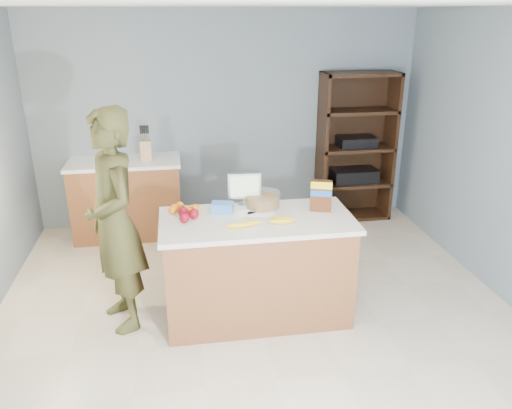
{
  "coord_description": "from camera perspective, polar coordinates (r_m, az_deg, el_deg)",
  "views": [
    {
      "loc": [
        -0.6,
        -3.35,
        2.45
      ],
      "look_at": [
        0.0,
        0.35,
        1.0
      ],
      "focal_mm": 35.0,
      "sensor_mm": 36.0,
      "label": 1
    }
  ],
  "objects": [
    {
      "name": "person",
      "position": [
        4.07,
        -15.86,
        -1.97
      ],
      "size": [
        0.66,
        0.78,
        1.81
      ],
      "primitive_type": "imported",
      "rotation": [
        0.0,
        0.0,
        -1.17
      ],
      "color": "#403F1D",
      "rests_on": "ground"
    },
    {
      "name": "cereal_box",
      "position": [
        4.14,
        7.45,
        1.25
      ],
      "size": [
        0.19,
        0.11,
        0.26
      ],
      "color": "#592B14",
      "rests_on": "counter_peninsula"
    },
    {
      "name": "blue_carton",
      "position": [
        4.13,
        -3.87,
        -0.33
      ],
      "size": [
        0.2,
        0.16,
        0.08
      ],
      "primitive_type": "cube",
      "rotation": [
        0.0,
        0.0,
        -0.24
      ],
      "color": "blue",
      "rests_on": "counter_peninsula"
    },
    {
      "name": "back_cabinet",
      "position": [
        5.93,
        -14.46,
        0.76
      ],
      "size": [
        1.24,
        0.62,
        0.9
      ],
      "color": "brown",
      "rests_on": "ground"
    },
    {
      "name": "oranges",
      "position": [
        4.17,
        -8.43,
        -0.41
      ],
      "size": [
        0.26,
        0.16,
        0.07
      ],
      "color": "orange",
      "rests_on": "counter_peninsula"
    },
    {
      "name": "bananas",
      "position": [
        3.88,
        0.85,
        -2.04
      ],
      "size": [
        0.57,
        0.14,
        0.04
      ],
      "color": "yellow",
      "rests_on": "counter_peninsula"
    },
    {
      "name": "counter_peninsula",
      "position": [
        4.22,
        0.11,
        -7.67
      ],
      "size": [
        1.56,
        0.76,
        0.9
      ],
      "color": "brown",
      "rests_on": "ground"
    },
    {
      "name": "envelopes",
      "position": [
        4.12,
        -0.1,
        -0.94
      ],
      "size": [
        0.32,
        0.23,
        0.0
      ],
      "color": "white",
      "rests_on": "counter_peninsula"
    },
    {
      "name": "salad_bowl",
      "position": [
        4.22,
        0.78,
        0.45
      ],
      "size": [
        0.3,
        0.3,
        0.13
      ],
      "color": "#267219",
      "rests_on": "counter_peninsula"
    },
    {
      "name": "floor",
      "position": [
        4.19,
        0.79,
        -14.61
      ],
      "size": [
        4.5,
        5.0,
        0.02
      ],
      "primitive_type": "cube",
      "color": "beige",
      "rests_on": "ground"
    },
    {
      "name": "shelving_unit",
      "position": [
        6.29,
        11.16,
        6.16
      ],
      "size": [
        0.9,
        0.4,
        1.8
      ],
      "color": "black",
      "rests_on": "ground"
    },
    {
      "name": "knife_block",
      "position": [
        5.71,
        -12.48,
        6.15
      ],
      "size": [
        0.12,
        0.1,
        0.31
      ],
      "color": "tan",
      "rests_on": "back_cabinet"
    },
    {
      "name": "walls",
      "position": [
        3.49,
        0.93,
        7.95
      ],
      "size": [
        4.52,
        5.02,
        2.51
      ],
      "color": "slate",
      "rests_on": "ground"
    },
    {
      "name": "tv",
      "position": [
        4.23,
        -1.33,
        1.98
      ],
      "size": [
        0.28,
        0.12,
        0.28
      ],
      "color": "silver",
      "rests_on": "counter_peninsula"
    },
    {
      "name": "apples",
      "position": [
        4.01,
        -7.88,
        -1.13
      ],
      "size": [
        0.17,
        0.21,
        0.08
      ],
      "color": "maroon",
      "rests_on": "counter_peninsula"
    }
  ]
}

